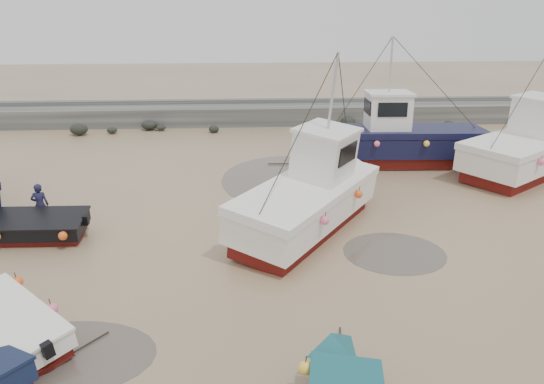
% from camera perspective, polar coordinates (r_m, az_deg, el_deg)
% --- Properties ---
extents(ground, '(120.00, 120.00, 0.00)m').
position_cam_1_polar(ground, '(15.37, -5.93, -10.64)').
color(ground, tan).
rests_on(ground, ground).
extents(seawall, '(60.00, 4.92, 1.50)m').
position_cam_1_polar(seawall, '(35.96, -4.57, 8.28)').
color(seawall, slate).
rests_on(seawall, ground).
extents(puddle_a, '(4.49, 4.49, 0.01)m').
position_cam_1_polar(puddle_a, '(13.75, -21.96, -16.18)').
color(puddle_a, '#524941').
rests_on(puddle_a, ground).
extents(puddle_b, '(3.36, 3.36, 0.01)m').
position_cam_1_polar(puddle_b, '(17.95, 13.02, -6.37)').
color(puddle_b, '#524941').
rests_on(puddle_b, ground).
extents(puddle_d, '(6.40, 6.40, 0.01)m').
position_cam_1_polar(puddle_d, '(24.55, 1.98, 1.35)').
color(puddle_d, '#524941').
rests_on(puddle_d, ground).
extents(dinghy_0, '(4.67, 4.81, 1.43)m').
position_cam_1_polar(dinghy_0, '(14.78, -26.48, -11.74)').
color(dinghy_0, maroon).
rests_on(dinghy_0, ground).
extents(dinghy_4, '(6.55, 2.21, 1.43)m').
position_cam_1_polar(dinghy_4, '(20.29, -26.01, -3.17)').
color(dinghy_4, maroon).
rests_on(dinghy_4, ground).
extents(cabin_boat_1, '(6.85, 9.22, 6.22)m').
position_cam_1_polar(cabin_boat_1, '(19.06, 4.34, 0.02)').
color(cabin_boat_1, maroon).
rests_on(cabin_boat_1, ground).
extents(cabin_boat_2, '(10.75, 3.46, 6.22)m').
position_cam_1_polar(cabin_boat_2, '(27.22, 12.95, 5.59)').
color(cabin_boat_2, maroon).
rests_on(cabin_boat_2, ground).
extents(cabin_boat_3, '(9.22, 7.29, 6.22)m').
position_cam_1_polar(cabin_boat_3, '(28.00, 26.11, 4.48)').
color(cabin_boat_3, maroon).
rests_on(cabin_boat_3, ground).
extents(person, '(0.65, 0.47, 1.64)m').
position_cam_1_polar(person, '(21.24, -23.37, -3.36)').
color(person, '#1A1A37').
rests_on(person, ground).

